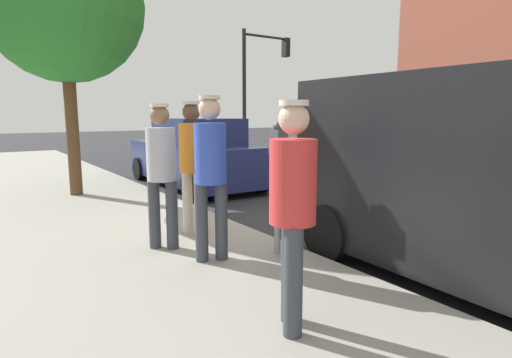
# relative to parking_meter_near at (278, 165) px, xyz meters

# --- Properties ---
(ground_plane) EXTENTS (80.00, 80.00, 0.00)m
(ground_plane) POSITION_rel_parking_meter_near_xyz_m (-1.35, -0.78, -1.18)
(ground_plane) COLOR #2D2D33
(sidewalk_slab) EXTENTS (5.00, 32.00, 0.15)m
(sidewalk_slab) POSITION_rel_parking_meter_near_xyz_m (2.15, -0.78, -1.11)
(sidewalk_slab) COLOR #9E998E
(sidewalk_slab) RESTS_ON ground
(parking_meter_near) EXTENTS (0.14, 0.18, 1.52)m
(parking_meter_near) POSITION_rel_parking_meter_near_xyz_m (0.00, 0.00, 0.00)
(parking_meter_near) COLOR gray
(parking_meter_near) RESTS_ON sidewalk_slab
(pedestrian_in_red) EXTENTS (0.34, 0.34, 1.70)m
(pedestrian_in_red) POSITION_rel_parking_meter_near_xyz_m (0.96, 1.41, -0.06)
(pedestrian_in_red) COLOR #383D47
(pedestrian_in_red) RESTS_ON sidewalk_slab
(pedestrian_in_gray) EXTENTS (0.34, 0.34, 1.72)m
(pedestrian_in_gray) POSITION_rel_parking_meter_near_xyz_m (1.01, -0.93, -0.04)
(pedestrian_in_gray) COLOR #383D47
(pedestrian_in_gray) RESTS_ON sidewalk_slab
(pedestrian_in_blue) EXTENTS (0.35, 0.34, 1.79)m
(pedestrian_in_blue) POSITION_rel_parking_meter_near_xyz_m (0.73, -0.23, 0.01)
(pedestrian_in_blue) COLOR #383D47
(pedestrian_in_blue) RESTS_ON sidewalk_slab
(pedestrian_in_orange) EXTENTS (0.34, 0.35, 1.76)m
(pedestrian_in_orange) POSITION_rel_parking_meter_near_xyz_m (0.44, -1.27, -0.01)
(pedestrian_in_orange) COLOR beige
(pedestrian_in_orange) RESTS_ON sidewalk_slab
(parked_sedan_behind) EXTENTS (2.05, 4.45, 1.65)m
(parked_sedan_behind) POSITION_rel_parking_meter_near_xyz_m (-1.70, -5.48, -0.43)
(parked_sedan_behind) COLOR navy
(parked_sedan_behind) RESTS_ON ground
(traffic_light_corner) EXTENTS (2.48, 0.42, 5.20)m
(traffic_light_corner) POSITION_rel_parking_meter_near_xyz_m (-7.65, -11.12, 2.34)
(traffic_light_corner) COLOR black
(traffic_light_corner) RESTS_ON ground
(street_tree) EXTENTS (2.98, 2.98, 5.17)m
(street_tree) POSITION_rel_parking_meter_near_xyz_m (1.14, -5.14, 2.64)
(street_tree) COLOR brown
(street_tree) RESTS_ON sidewalk_slab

